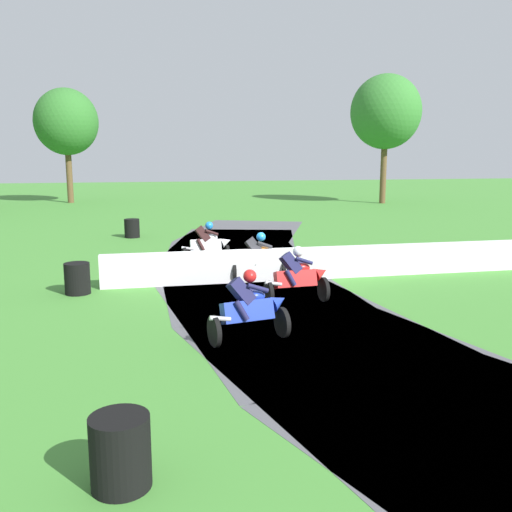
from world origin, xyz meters
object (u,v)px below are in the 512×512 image
tire_stack_mid_b (120,452)px  motorcycle_chase_orange (260,258)px  motorcycle_trailing_red (298,276)px  motorcycle_lead_white (208,244)px  tire_stack_mid_a (77,278)px  motorcycle_fourth_blue (250,307)px  traffic_cone (391,259)px  tire_stack_near (132,228)px

tire_stack_mid_b → motorcycle_chase_orange: bearing=69.1°
motorcycle_chase_orange → tire_stack_mid_b: bearing=-110.9°
motorcycle_trailing_red → tire_stack_mid_b: (-4.00, -6.95, -0.23)m
motorcycle_lead_white → tire_stack_mid_a: 5.09m
motorcycle_fourth_blue → tire_stack_mid_b: (-2.33, -4.47, -0.23)m
tire_stack_mid_b → motorcycle_fourth_blue: bearing=62.5°
motorcycle_fourth_blue → tire_stack_mid_a: size_ratio=2.09×
motorcycle_chase_orange → motorcycle_trailing_red: bearing=-81.6°
motorcycle_fourth_blue → motorcycle_chase_orange: bearing=75.5°
motorcycle_fourth_blue → tire_stack_mid_a: (-3.61, 4.43, -0.23)m
tire_stack_mid_a → tire_stack_mid_b: bearing=-81.8°
motorcycle_chase_orange → traffic_cone: size_ratio=3.84×
tire_stack_mid_b → traffic_cone: (8.18, 10.61, -0.18)m
tire_stack_near → motorcycle_trailing_red: bearing=-71.4°
motorcycle_fourth_blue → tire_stack_mid_a: bearing=129.2°
motorcycle_trailing_red → tire_stack_near: motorcycle_trailing_red is taller
tire_stack_near → tire_stack_mid_a: size_ratio=1.00×
motorcycle_fourth_blue → tire_stack_near: bearing=99.1°
tire_stack_near → traffic_cone: size_ratio=1.82×
motorcycle_trailing_red → tire_stack_near: size_ratio=2.10×
tire_stack_mid_a → traffic_cone: tire_stack_mid_a is taller
motorcycle_lead_white → motorcycle_fourth_blue: bearing=-91.3°
tire_stack_near → tire_stack_mid_b: size_ratio=1.00×
tire_stack_near → tire_stack_mid_b: (-0.04, -18.69, -0.00)m
motorcycle_trailing_red → motorcycle_fourth_blue: 2.99m
motorcycle_lead_white → tire_stack_near: motorcycle_lead_white is taller
tire_stack_near → tire_stack_mid_b: same height
motorcycle_lead_white → tire_stack_near: 6.87m
motorcycle_fourth_blue → tire_stack_mid_b: bearing=-117.5°
motorcycle_trailing_red → traffic_cone: size_ratio=3.82×
motorcycle_trailing_red → tire_stack_mid_b: bearing=-120.0°
motorcycle_lead_white → motorcycle_chase_orange: motorcycle_lead_white is taller
motorcycle_fourth_blue → tire_stack_mid_a: motorcycle_fourth_blue is taller
tire_stack_near → motorcycle_fourth_blue: bearing=-80.9°
motorcycle_trailing_red → tire_stack_near: bearing=108.6°
motorcycle_lead_white → tire_stack_near: size_ratio=2.11×
tire_stack_mid_a → tire_stack_mid_b: 8.99m
motorcycle_lead_white → traffic_cone: 5.93m
motorcycle_chase_orange → traffic_cone: 4.70m
motorcycle_lead_white → motorcycle_chase_orange: size_ratio=1.00×
tire_stack_near → traffic_cone: 11.47m
motorcycle_lead_white → tire_stack_near: bearing=111.0°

